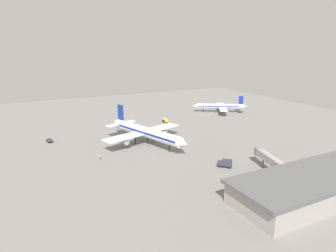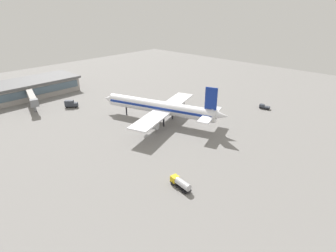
{
  "view_description": "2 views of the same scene",
  "coord_description": "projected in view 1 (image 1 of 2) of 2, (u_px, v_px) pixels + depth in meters",
  "views": [
    {
      "loc": [
        -64.47,
        -132.51,
        46.43
      ],
      "look_at": [
        2.12,
        -2.36,
        6.59
      ],
      "focal_mm": 31.51,
      "sensor_mm": 36.0,
      "label": 1
    },
    {
      "loc": [
        59.03,
        64.33,
        43.13
      ],
      "look_at": [
        -3.67,
        5.95,
        4.05
      ],
      "focal_mm": 28.69,
      "sensor_mm": 36.0,
      "label": 2
    }
  ],
  "objects": [
    {
      "name": "ground",
      "position": [
        162.0,
        138.0,
        154.36
      ],
      "size": [
        288.0,
        288.0,
        0.0
      ],
      "primitive_type": "plane",
      "color": "gray"
    },
    {
      "name": "jet_bridge",
      "position": [
        270.0,
        159.0,
        111.23
      ],
      "size": [
        8.12,
        19.85,
        6.74
      ],
      "rotation": [
        0.0,
        0.0,
        1.3
      ],
      "color": "#9E9993",
      "rests_on": "ground"
    },
    {
      "name": "airplane_at_gate",
      "position": [
        145.0,
        132.0,
        143.18
      ],
      "size": [
        43.52,
        53.06,
        16.56
      ],
      "rotation": [
        0.0,
        0.0,
        5.02
      ],
      "color": "white",
      "rests_on": "ground"
    },
    {
      "name": "ground_crew_worker",
      "position": [
        100.0,
        157.0,
        124.68
      ],
      "size": [
        0.53,
        0.53,
        1.67
      ],
      "rotation": [
        0.0,
        0.0,
        5.4
      ],
      "color": "#1E2338",
      "rests_on": "ground"
    },
    {
      "name": "airplane_taxiing",
      "position": [
        220.0,
        106.0,
        212.17
      ],
      "size": [
        35.35,
        29.65,
        12.02
      ],
      "rotation": [
        0.0,
        0.0,
        2.6
      ],
      "color": "white",
      "rests_on": "ground"
    },
    {
      "name": "terminal_building",
      "position": [
        325.0,
        181.0,
        95.42
      ],
      "size": [
        68.16,
        20.95,
        7.85
      ],
      "color": "#9E9993",
      "rests_on": "ground"
    },
    {
      "name": "fuel_truck",
      "position": [
        165.0,
        120.0,
        185.2
      ],
      "size": [
        2.9,
        6.5,
        2.5
      ],
      "rotation": [
        0.0,
        0.0,
        4.57
      ],
      "color": "black",
      "rests_on": "ground"
    },
    {
      "name": "catering_truck",
      "position": [
        225.0,
        163.0,
        116.2
      ],
      "size": [
        5.25,
        5.35,
        3.3
      ],
      "rotation": [
        0.0,
        0.0,
        2.34
      ],
      "color": "black",
      "rests_on": "ground"
    },
    {
      "name": "pushback_tractor",
      "position": [
        50.0,
        140.0,
        146.66
      ],
      "size": [
        2.7,
        4.62,
        1.9
      ],
      "rotation": [
        0.0,
        0.0,
        4.85
      ],
      "color": "black",
      "rests_on": "ground"
    }
  ]
}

